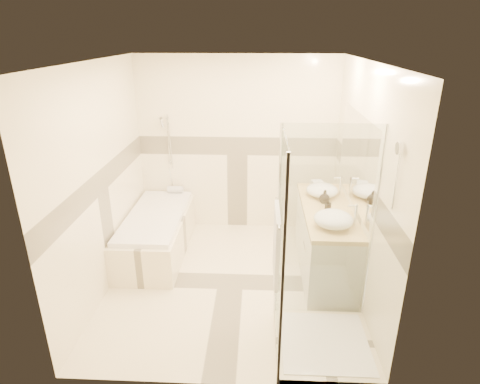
{
  "coord_description": "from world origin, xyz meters",
  "views": [
    {
      "loc": [
        0.31,
        -4.02,
        2.76
      ],
      "look_at": [
        0.1,
        0.25,
        1.05
      ],
      "focal_mm": 30.0,
      "sensor_mm": 36.0,
      "label": 1
    }
  ],
  "objects_px": {
    "shower_enclosure": "(314,299)",
    "amenity_bottle_a": "(328,206)",
    "bathtub": "(157,231)",
    "amenity_bottle_b": "(325,197)",
    "vessel_sink_near": "(322,190)",
    "vanity": "(325,240)",
    "vessel_sink_far": "(333,219)"
  },
  "relations": [
    {
      "from": "shower_enclosure",
      "to": "amenity_bottle_a",
      "type": "relative_size",
      "value": 13.21
    },
    {
      "from": "bathtub",
      "to": "amenity_bottle_b",
      "type": "xyz_separation_m",
      "value": [
        2.13,
        -0.2,
        0.62
      ]
    },
    {
      "from": "bathtub",
      "to": "vessel_sink_near",
      "type": "distance_m",
      "value": 2.22
    },
    {
      "from": "vanity",
      "to": "vessel_sink_near",
      "type": "xyz_separation_m",
      "value": [
        -0.02,
        0.36,
        0.5
      ]
    },
    {
      "from": "bathtub",
      "to": "vanity",
      "type": "distance_m",
      "value": 2.18
    },
    {
      "from": "amenity_bottle_b",
      "to": "vessel_sink_far",
      "type": "bearing_deg",
      "value": -90.0
    },
    {
      "from": "bathtub",
      "to": "vessel_sink_far",
      "type": "distance_m",
      "value": 2.37
    },
    {
      "from": "vanity",
      "to": "shower_enclosure",
      "type": "bearing_deg",
      "value": -102.97
    },
    {
      "from": "shower_enclosure",
      "to": "vessel_sink_far",
      "type": "bearing_deg",
      "value": 71.01
    },
    {
      "from": "vessel_sink_far",
      "to": "amenity_bottle_b",
      "type": "distance_m",
      "value": 0.63
    },
    {
      "from": "vessel_sink_near",
      "to": "amenity_bottle_a",
      "type": "bearing_deg",
      "value": -90.0
    },
    {
      "from": "bathtub",
      "to": "amenity_bottle_a",
      "type": "distance_m",
      "value": 2.27
    },
    {
      "from": "shower_enclosure",
      "to": "amenity_bottle_b",
      "type": "distance_m",
      "value": 1.51
    },
    {
      "from": "vessel_sink_near",
      "to": "amenity_bottle_b",
      "type": "height_order",
      "value": "amenity_bottle_b"
    },
    {
      "from": "shower_enclosure",
      "to": "vessel_sink_near",
      "type": "xyz_separation_m",
      "value": [
        0.27,
        1.64,
        0.42
      ]
    },
    {
      "from": "shower_enclosure",
      "to": "amenity_bottle_a",
      "type": "xyz_separation_m",
      "value": [
        0.27,
        1.16,
        0.42
      ]
    },
    {
      "from": "shower_enclosure",
      "to": "vessel_sink_far",
      "type": "height_order",
      "value": "shower_enclosure"
    },
    {
      "from": "amenity_bottle_a",
      "to": "shower_enclosure",
      "type": "bearing_deg",
      "value": -103.26
    },
    {
      "from": "vanity",
      "to": "amenity_bottle_a",
      "type": "relative_size",
      "value": 10.49
    },
    {
      "from": "vessel_sink_far",
      "to": "amenity_bottle_a",
      "type": "relative_size",
      "value": 2.69
    },
    {
      "from": "vanity",
      "to": "vessel_sink_far",
      "type": "distance_m",
      "value": 0.7
    },
    {
      "from": "bathtub",
      "to": "vessel_sink_far",
      "type": "relative_size",
      "value": 4.09
    },
    {
      "from": "bathtub",
      "to": "shower_enclosure",
      "type": "distance_m",
      "value": 2.47
    },
    {
      "from": "shower_enclosure",
      "to": "amenity_bottle_b",
      "type": "height_order",
      "value": "shower_enclosure"
    },
    {
      "from": "amenity_bottle_a",
      "to": "amenity_bottle_b",
      "type": "xyz_separation_m",
      "value": [
        0.0,
        0.26,
        0.0
      ]
    },
    {
      "from": "shower_enclosure",
      "to": "vessel_sink_far",
      "type": "distance_m",
      "value": 0.94
    },
    {
      "from": "bathtub",
      "to": "vessel_sink_near",
      "type": "bearing_deg",
      "value": 0.4
    },
    {
      "from": "vanity",
      "to": "vessel_sink_far",
      "type": "bearing_deg",
      "value": -92.39
    },
    {
      "from": "vessel_sink_near",
      "to": "shower_enclosure",
      "type": "bearing_deg",
      "value": -99.47
    },
    {
      "from": "vessel_sink_far",
      "to": "vanity",
      "type": "bearing_deg",
      "value": 87.61
    },
    {
      "from": "amenity_bottle_a",
      "to": "amenity_bottle_b",
      "type": "distance_m",
      "value": 0.26
    },
    {
      "from": "vessel_sink_far",
      "to": "amenity_bottle_b",
      "type": "bearing_deg",
      "value": 90.0
    }
  ]
}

